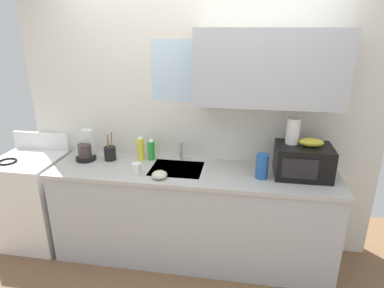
% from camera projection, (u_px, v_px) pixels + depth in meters
% --- Properties ---
extents(kitchen_wall_assembly, '(3.32, 0.42, 2.50)m').
position_uv_depth(kitchen_wall_assembly, '(212.00, 111.00, 3.02)').
color(kitchen_wall_assembly, silver).
rests_on(kitchen_wall_assembly, ground).
extents(counter_unit, '(2.55, 0.63, 0.90)m').
position_uv_depth(counter_unit, '(192.00, 214.00, 3.07)').
color(counter_unit, '#B2B7BC').
rests_on(counter_unit, ground).
extents(sink_faucet, '(0.03, 0.03, 0.18)m').
position_uv_depth(sink_faucet, '(181.00, 150.00, 3.13)').
color(sink_faucet, '#B2B5BA').
rests_on(sink_faucet, counter_unit).
extents(stove_range, '(0.60, 0.60, 1.08)m').
position_uv_depth(stove_range, '(34.00, 199.00, 3.32)').
color(stove_range, white).
rests_on(stove_range, ground).
extents(microwave, '(0.46, 0.35, 0.27)m').
position_uv_depth(microwave, '(303.00, 161.00, 2.77)').
color(microwave, black).
rests_on(microwave, counter_unit).
extents(banana_bunch, '(0.20, 0.11, 0.07)m').
position_uv_depth(banana_bunch, '(312.00, 142.00, 2.71)').
color(banana_bunch, gold).
rests_on(banana_bunch, microwave).
extents(paper_towel_roll, '(0.11, 0.11, 0.22)m').
position_uv_depth(paper_towel_roll, '(293.00, 131.00, 2.75)').
color(paper_towel_roll, white).
rests_on(paper_towel_roll, microwave).
extents(coffee_maker, '(0.19, 0.21, 0.28)m').
position_uv_depth(coffee_maker, '(86.00, 148.00, 3.14)').
color(coffee_maker, black).
rests_on(coffee_maker, counter_unit).
extents(dish_soap_bottle_green, '(0.07, 0.07, 0.22)m').
position_uv_depth(dish_soap_bottle_green, '(151.00, 149.00, 3.12)').
color(dish_soap_bottle_green, green).
rests_on(dish_soap_bottle_green, counter_unit).
extents(dish_soap_bottle_yellow, '(0.06, 0.06, 0.25)m').
position_uv_depth(dish_soap_bottle_yellow, '(141.00, 148.00, 3.12)').
color(dish_soap_bottle_yellow, yellow).
rests_on(dish_soap_bottle_yellow, counter_unit).
extents(cereal_canister, '(0.10, 0.10, 0.21)m').
position_uv_depth(cereal_canister, '(262.00, 166.00, 2.74)').
color(cereal_canister, '#2659A5').
rests_on(cereal_canister, counter_unit).
extents(mug_white, '(0.08, 0.08, 0.09)m').
position_uv_depth(mug_white, '(136.00, 168.00, 2.84)').
color(mug_white, white).
rests_on(mug_white, counter_unit).
extents(utensil_crock, '(0.11, 0.11, 0.28)m').
position_uv_depth(utensil_crock, '(110.00, 153.00, 3.13)').
color(utensil_crock, black).
rests_on(utensil_crock, counter_unit).
extents(small_bowl, '(0.13, 0.13, 0.06)m').
position_uv_depth(small_bowl, '(159.00, 175.00, 2.76)').
color(small_bowl, beige).
rests_on(small_bowl, counter_unit).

